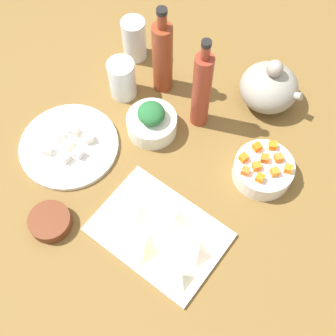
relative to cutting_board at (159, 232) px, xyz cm
name	(u,v)px	position (x,y,z in cm)	size (l,w,h in cm)	color
tabletop	(168,180)	(-6.41, 13.32, -2.00)	(190.00, 190.00, 3.00)	brown
cutting_board	(159,232)	(0.00, 0.00, 0.00)	(29.83, 21.07, 1.00)	silver
plate_tofu	(69,146)	(-32.65, 6.40, 0.10)	(25.60, 25.60, 1.20)	white
bowl_greens	(152,124)	(-17.88, 22.79, 2.16)	(13.03, 13.03, 5.33)	white
bowl_carrots	(263,170)	(12.56, 26.94, 2.12)	(14.65, 14.65, 5.24)	white
bowl_small_side	(50,222)	(-22.34, -12.37, 1.07)	(9.88, 9.88, 3.14)	brown
teapot	(269,87)	(2.42, 47.97, 5.45)	(17.03, 15.40, 15.36)	#9A978B
bottle_0	(163,57)	(-23.91, 36.74, 10.98)	(5.34, 5.34, 27.07)	brown
bottle_1	(202,90)	(-9.42, 32.43, 12.01)	(4.66, 4.66, 28.89)	maroon
drinking_glass_0	(134,39)	(-36.84, 41.42, 5.87)	(6.73, 6.73, 12.74)	white
drinking_glass_1	(122,79)	(-31.48, 28.56, 5.25)	(7.34, 7.34, 11.50)	white
carrot_cube_0	(275,172)	(15.43, 26.05, 5.64)	(1.80, 1.80, 1.80)	orange
carrot_cube_1	(257,166)	(11.13, 25.00, 5.64)	(1.80, 1.80, 1.80)	orange
carrot_cube_2	(265,158)	(11.72, 27.95, 5.64)	(1.80, 1.80, 1.80)	orange
carrot_cube_3	(243,158)	(7.41, 25.29, 5.64)	(1.80, 1.80, 1.80)	orange
carrot_cube_4	(257,147)	(8.67, 29.78, 5.64)	(1.80, 1.80, 1.80)	orange
carrot_cube_5	(260,178)	(13.28, 22.65, 5.64)	(1.80, 1.80, 1.80)	orange
carrot_cube_6	(279,158)	(14.41, 29.98, 5.64)	(1.80, 1.80, 1.80)	orange
carrot_cube_7	(288,169)	(17.77, 28.56, 5.64)	(1.80, 1.80, 1.80)	orange
carrot_cube_8	(273,146)	(11.66, 32.26, 5.64)	(1.80, 1.80, 1.80)	orange
carrot_cube_9	(245,171)	(9.54, 22.36, 5.64)	(1.80, 1.80, 1.80)	orange
chopped_greens_mound	(151,113)	(-17.88, 22.79, 6.96)	(7.29, 6.96, 4.26)	#266734
tofu_cube_0	(89,138)	(-28.91, 10.34, 1.80)	(2.20, 2.20, 2.20)	white
tofu_cube_1	(60,136)	(-35.52, 6.59, 1.80)	(2.20, 2.20, 2.20)	white
tofu_cube_2	(65,158)	(-30.26, 2.55, 1.80)	(2.20, 2.20, 2.20)	white
tofu_cube_3	(69,145)	(-31.92, 5.98, 1.80)	(2.20, 2.20, 2.20)	white
tofu_cube_4	(47,150)	(-35.57, 1.65, 1.80)	(2.20, 2.20, 2.20)	white
tofu_cube_5	(79,153)	(-28.26, 5.47, 1.80)	(2.20, 2.20, 2.20)	white
tofu_cube_6	(74,131)	(-33.45, 10.03, 1.80)	(2.20, 2.20, 2.20)	#F9E1CF
dumpling_0	(174,220)	(1.64, 4.01, 1.84)	(5.48, 4.66, 2.68)	beige
dumpling_1	(137,215)	(-6.28, 0.07, 1.67)	(5.00, 4.88, 2.33)	beige
dumpling_2	(198,252)	(10.41, 0.54, 1.95)	(4.95, 4.72, 2.89)	beige
dumpling_3	(145,248)	(-0.03, -5.39, 1.94)	(5.52, 4.80, 2.89)	beige
dumpling_4	(182,277)	(10.42, -6.20, 2.08)	(4.43, 4.40, 3.17)	beige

